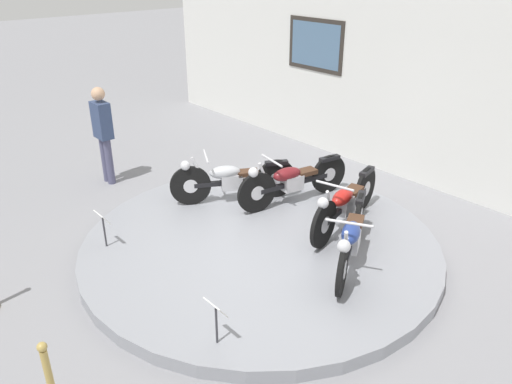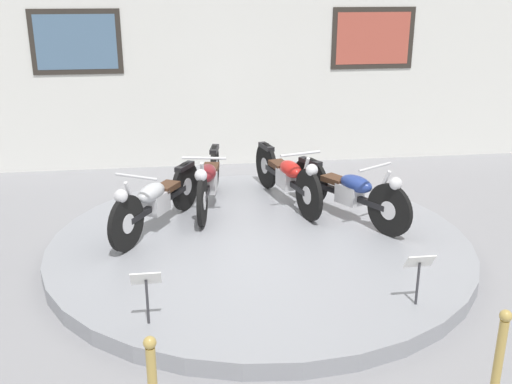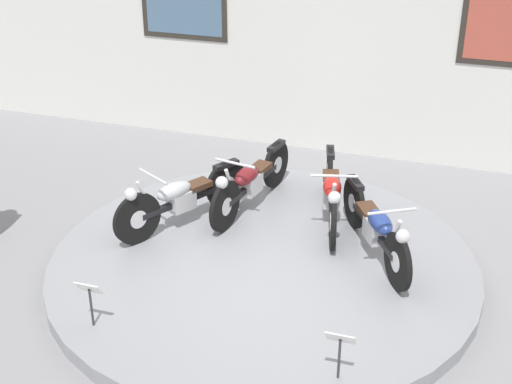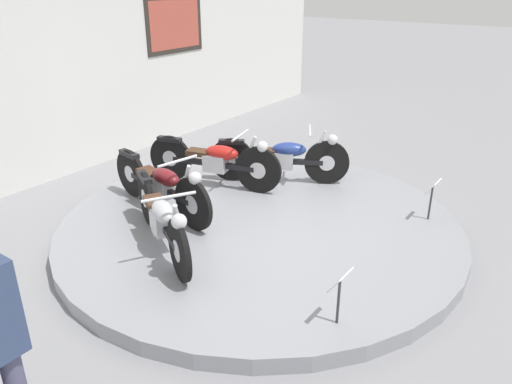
% 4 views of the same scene
% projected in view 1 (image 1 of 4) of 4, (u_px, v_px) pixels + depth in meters
% --- Properties ---
extents(ground_plane, '(60.00, 60.00, 0.00)m').
position_uv_depth(ground_plane, '(260.00, 249.00, 6.89)').
color(ground_plane, gray).
extents(display_platform, '(4.83, 4.83, 0.17)m').
position_uv_depth(display_platform, '(260.00, 244.00, 6.85)').
color(display_platform, gray).
rests_on(display_platform, ground_plane).
extents(back_wall, '(14.00, 0.22, 3.79)m').
position_uv_depth(back_wall, '(426.00, 74.00, 8.27)').
color(back_wall, silver).
rests_on(back_wall, ground_plane).
extents(motorcycle_silver, '(1.03, 1.75, 0.79)m').
position_uv_depth(motorcycle_silver, '(231.00, 178.00, 7.72)').
color(motorcycle_silver, black).
rests_on(motorcycle_silver, display_platform).
extents(motorcycle_maroon, '(0.55, 1.97, 0.80)m').
position_uv_depth(motorcycle_maroon, '(292.00, 180.00, 7.67)').
color(motorcycle_maroon, black).
rests_on(motorcycle_maroon, display_platform).
extents(motorcycle_red, '(0.64, 1.95, 0.80)m').
position_uv_depth(motorcycle_red, '(345.00, 202.00, 6.96)').
color(motorcycle_red, black).
rests_on(motorcycle_red, display_platform).
extents(motorcycle_blue, '(1.05, 1.74, 0.79)m').
position_uv_depth(motorcycle_blue, '(351.00, 237.00, 6.12)').
color(motorcycle_blue, black).
rests_on(motorcycle_blue, display_platform).
extents(info_placard_front_left, '(0.26, 0.11, 0.51)m').
position_uv_depth(info_placard_front_left, '(103.00, 222.00, 6.49)').
color(info_placard_front_left, '#333338').
rests_on(info_placard_front_left, display_platform).
extents(info_placard_front_centre, '(0.26, 0.11, 0.51)m').
position_uv_depth(info_placard_front_centre, '(216.00, 313.00, 4.84)').
color(info_placard_front_centre, '#333338').
rests_on(info_placard_front_centre, display_platform).
extents(visitor_standing, '(0.36, 0.23, 1.71)m').
position_uv_depth(visitor_standing, '(103.00, 130.00, 8.52)').
color(visitor_standing, '#4C4C6B').
rests_on(visitor_standing, ground_plane).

